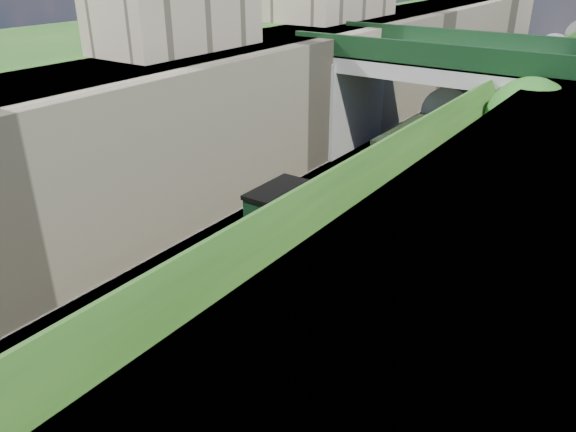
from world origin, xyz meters
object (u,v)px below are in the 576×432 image
object	(u,v)px
road_bridge	(455,98)
tender	(357,213)
tree	(531,123)
locomotive	(244,288)

from	to	relation	value
road_bridge	tender	world-z (taller)	road_bridge
tree	tender	distance (m)	8.50
tree	locomotive	distance (m)	14.79
locomotive	tender	bearing A→B (deg)	90.00
tender	locomotive	bearing A→B (deg)	-90.00
tree	locomotive	world-z (taller)	tree
road_bridge	tree	world-z (taller)	road_bridge
tree	tender	xyz separation A→B (m)	(-4.71, -6.39, -3.03)
road_bridge	tender	bearing A→B (deg)	-88.70
road_bridge	locomotive	size ratio (longest dim) A/B	1.56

